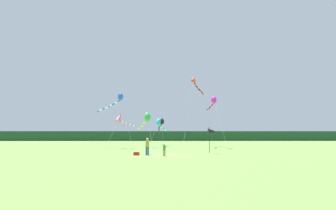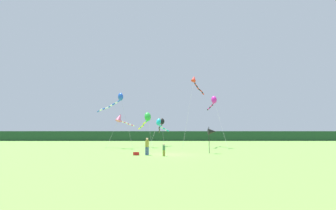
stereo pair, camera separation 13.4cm
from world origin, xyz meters
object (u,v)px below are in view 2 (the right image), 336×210
(person_child, at_px, (164,149))
(kite_green, at_px, (147,118))
(kite_red, at_px, (195,82))
(kite_black, at_px, (161,123))
(kite_blue, at_px, (118,99))
(banner_flag_pole, at_px, (212,132))
(kite_cyan, at_px, (160,123))
(person_adult, at_px, (147,145))
(kite_magenta, at_px, (213,101))
(kite_rainbow, at_px, (121,118))
(cooler_box, at_px, (136,154))

(person_child, height_order, kite_green, kite_green)
(kite_red, height_order, kite_black, kite_red)
(kite_blue, relative_size, kite_green, 0.99)
(banner_flag_pole, bearing_deg, kite_black, 110.72)
(kite_green, bearing_deg, kite_cyan, 49.54)
(person_adult, distance_m, kite_black, 18.06)
(kite_magenta, bearing_deg, kite_rainbow, -173.22)
(kite_red, xyz_separation_m, kite_black, (-5.66, 3.78, -6.73))
(banner_flag_pole, bearing_deg, person_adult, -163.33)
(person_child, relative_size, kite_black, 0.13)
(person_child, height_order, cooler_box, person_child)
(person_child, bearing_deg, kite_black, 92.08)
(kite_black, bearing_deg, person_adult, -93.28)
(kite_red, relative_size, kite_cyan, 1.91)
(cooler_box, xyz_separation_m, kite_green, (-0.08, 13.23, 4.41))
(person_adult, xyz_separation_m, kite_magenta, (9.30, 12.43, 6.26))
(kite_green, relative_size, kite_magenta, 0.94)
(kite_magenta, height_order, kite_rainbow, kite_magenta)
(kite_blue, height_order, kite_green, kite_blue)
(cooler_box, bearing_deg, person_child, -18.94)
(kite_blue, distance_m, kite_green, 5.45)
(kite_red, bearing_deg, kite_blue, -167.16)
(kite_red, distance_m, kite_cyan, 9.09)
(banner_flag_pole, relative_size, kite_cyan, 0.48)
(person_adult, relative_size, kite_red, 0.15)
(kite_magenta, xyz_separation_m, kite_black, (-8.28, 5.36, -3.31))
(kite_red, distance_m, kite_magenta, 4.58)
(kite_green, xyz_separation_m, kite_cyan, (1.94, 2.28, -0.71))
(kite_green, relative_size, kite_red, 0.73)
(banner_flag_pole, xyz_separation_m, kite_magenta, (2.34, 10.34, 4.87))
(kite_green, bearing_deg, kite_magenta, -4.16)
(kite_rainbow, height_order, kite_black, kite_rainbow)
(person_child, bearing_deg, kite_red, 71.63)
(person_adult, bearing_deg, person_child, -30.32)
(person_adult, xyz_separation_m, banner_flag_pole, (6.96, 2.08, 1.38))
(person_adult, distance_m, kite_red, 18.29)
(kite_blue, distance_m, kite_black, 9.80)
(kite_cyan, bearing_deg, kite_red, -13.86)
(kite_magenta, bearing_deg, person_adult, -126.80)
(person_child, xyz_separation_m, kite_black, (-0.68, 18.78, 3.25))
(person_adult, bearing_deg, kite_cyan, 87.06)
(kite_green, distance_m, kite_rainbow, 4.43)
(kite_blue, bearing_deg, person_child, -59.71)
(person_adult, bearing_deg, cooler_box, -177.71)
(person_adult, bearing_deg, kite_black, 86.72)
(person_adult, relative_size, person_child, 1.46)
(kite_blue, xyz_separation_m, kite_black, (6.47, 6.54, -3.37))
(person_adult, relative_size, cooler_box, 2.94)
(cooler_box, distance_m, kite_blue, 14.05)
(person_adult, bearing_deg, kite_magenta, 53.20)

